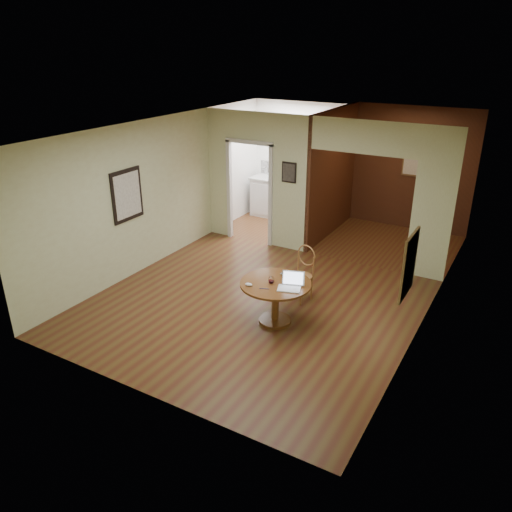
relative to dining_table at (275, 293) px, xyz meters
The scene contains 11 objects.
floor 0.77m from the dining_table, 158.76° to the left, with size 5.00×5.00×0.00m, color #4F2416.
room_shell 3.56m from the dining_table, 107.09° to the left, with size 5.20×7.50×5.00m.
dining_table is the anchor object (origin of this frame).
chair 0.89m from the dining_table, 88.15° to the left, with size 0.48×0.48×0.93m.
open_laptop 0.36m from the dining_table, ahead, with size 0.38×0.38×0.23m.
closed_laptop 0.35m from the dining_table, 70.16° to the left, with size 0.33×0.21×0.03m, color #AEAEB3.
mouse 0.45m from the dining_table, 134.94° to the right, with size 0.11×0.06×0.05m, color silver.
wine_glass 0.23m from the dining_table, 137.97° to the right, with size 0.09×0.09×0.10m, color white, non-canonical shape.
pen 0.32m from the dining_table, 100.21° to the right, with size 0.01×0.01×0.14m, color #0C1757.
kitchen_cabinet 4.80m from the dining_table, 113.28° to the left, with size 2.06×0.60×0.94m.
grocery_bag 4.59m from the dining_table, 103.99° to the left, with size 0.29×0.24×0.29m, color beige.
Camera 1 is at (3.60, -6.07, 3.96)m, focal length 35.00 mm.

